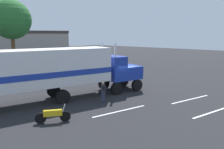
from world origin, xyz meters
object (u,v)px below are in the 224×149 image
Objects in this scene: person_bystander at (103,91)px; tree_left at (11,20)px; motorcycle at (53,115)px; semi_truck at (58,69)px.

person_bystander is 16.14m from tree_left.
person_bystander is 0.93× the size of motorcycle.
tree_left is at bearing 78.24° from semi_truck.
semi_truck is 1.54× the size of tree_left.
person_bystander is at bearing -92.33° from tree_left.
semi_truck is at bearing 48.05° from motorcycle.
motorcycle is at bearing -131.95° from semi_truck.
semi_truck reaches higher than person_bystander.
tree_left is at bearing 87.67° from person_bystander.
motorcycle is at bearing -110.14° from tree_left.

